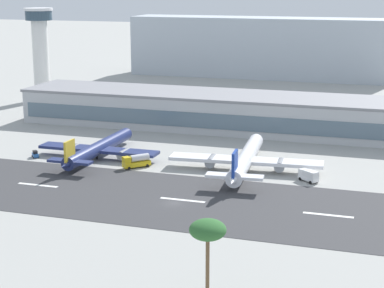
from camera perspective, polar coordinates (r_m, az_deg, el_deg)
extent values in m
plane|color=#9E9E99|center=(168.34, -1.63, -5.11)|extent=(1400.00, 1400.00, 0.00)
cube|color=#38383A|center=(171.22, -1.27, -4.77)|extent=(800.00, 42.48, 0.08)
cube|color=white|center=(187.72, -13.02, -3.43)|extent=(12.00, 1.20, 0.01)
cube|color=white|center=(170.76, -0.81, -4.80)|extent=(12.00, 1.20, 0.01)
cube|color=white|center=(163.41, 11.55, -5.96)|extent=(12.00, 1.20, 0.01)
cube|color=#B7BABC|center=(253.13, 2.21, 2.75)|extent=(150.78, 28.44, 12.22)
cube|color=slate|center=(239.71, 1.28, 1.98)|extent=(146.25, 0.30, 5.50)
cube|color=gray|center=(251.95, 2.23, 4.22)|extent=(152.28, 28.72, 1.00)
cylinder|color=silver|center=(319.23, -12.77, 6.96)|extent=(7.23, 7.23, 36.93)
cylinder|color=#2D4251|center=(317.56, -12.97, 10.65)|extent=(12.14, 12.14, 4.29)
cylinder|color=silver|center=(317.44, -13.00, 11.15)|extent=(13.11, 13.11, 1.20)
cube|color=#A8B2BC|center=(391.19, 5.79, 8.21)|extent=(149.43, 27.85, 34.09)
cylinder|color=navy|center=(212.61, -7.91, -0.31)|extent=(4.66, 41.55, 4.15)
sphere|color=navy|center=(230.84, -5.63, 0.88)|extent=(3.94, 3.94, 3.94)
cone|color=navy|center=(194.88, -10.60, -1.72)|extent=(3.83, 7.52, 3.74)
cube|color=navy|center=(211.99, -8.00, -0.47)|extent=(39.45, 6.70, 0.91)
cylinder|color=gray|center=(208.46, -5.81, -0.86)|extent=(2.77, 5.84, 2.70)
cylinder|color=gray|center=(216.18, -10.10, -0.47)|extent=(2.77, 5.84, 2.70)
cube|color=navy|center=(196.17, -10.37, -1.48)|extent=(13.43, 3.59, 0.73)
cube|color=gold|center=(195.44, -10.41, -0.65)|extent=(0.73, 5.61, 6.64)
cylinder|color=black|center=(211.47, -8.13, -1.13)|extent=(0.75, 0.75, 1.14)
cylinder|color=white|center=(197.65, 4.64, -1.21)|extent=(8.47, 45.78, 4.56)
sphere|color=white|center=(219.54, 5.50, 0.29)|extent=(4.33, 4.33, 4.33)
cone|color=white|center=(175.98, 3.56, -3.08)|extent=(4.79, 8.52, 4.10)
cube|color=white|center=(196.90, 4.59, -1.40)|extent=(45.68, 10.72, 1.00)
cylinder|color=gray|center=(195.98, 7.54, -1.79)|extent=(3.50, 6.61, 2.96)
cylinder|color=gray|center=(198.75, 1.68, -1.46)|extent=(3.50, 6.61, 2.96)
cube|color=white|center=(177.57, 3.66, -2.77)|extent=(15.66, 5.07, 0.80)
cube|color=navy|center=(176.69, 3.67, -1.78)|extent=(1.26, 6.19, 7.29)
cylinder|color=black|center=(196.25, 4.52, -2.19)|extent=(0.82, 0.82, 1.25)
cube|color=white|center=(188.84, 9.91, -2.87)|extent=(6.20, 5.60, 1.20)
cube|color=silver|center=(187.95, 10.08, -2.51)|extent=(4.82, 4.49, 1.60)
cube|color=white|center=(189.95, 9.48, -2.33)|extent=(2.69, 2.77, 1.50)
cylinder|color=black|center=(191.25, 9.73, -2.84)|extent=(0.88, 0.78, 0.90)
cylinder|color=black|center=(189.66, 9.20, -2.96)|extent=(0.88, 0.78, 0.90)
cylinder|color=black|center=(188.38, 10.61, -3.13)|extent=(0.88, 0.78, 0.90)
cylinder|color=black|center=(186.77, 10.08, -3.26)|extent=(0.88, 0.78, 0.90)
cube|color=gold|center=(200.59, -4.76, -1.69)|extent=(7.70, 7.99, 1.40)
cylinder|color=silver|center=(200.53, -4.50, -1.17)|extent=(5.48, 5.66, 2.10)
cube|color=gold|center=(198.91, -5.61, -1.37)|extent=(3.14, 3.12, 1.80)
cylinder|color=black|center=(200.76, -5.68, -1.90)|extent=(0.82, 0.85, 0.90)
cylinder|color=black|center=(198.47, -5.38, -2.08)|extent=(0.82, 0.85, 0.90)
cylinder|color=black|center=(203.10, -4.14, -1.69)|extent=(0.82, 0.85, 0.90)
cylinder|color=black|center=(200.83, -3.83, -1.86)|extent=(0.82, 0.85, 0.90)
cube|color=#23569E|center=(217.05, -13.24, -0.92)|extent=(3.32, 3.46, 1.00)
cube|color=black|center=(216.82, -13.25, -0.67)|extent=(2.23, 2.29, 0.90)
cylinder|color=black|center=(215.98, -13.38, -1.13)|extent=(0.61, 0.64, 0.60)
cylinder|color=black|center=(216.24, -12.97, -1.09)|extent=(0.61, 0.64, 0.60)
cylinder|color=black|center=(218.11, -13.49, -1.00)|extent=(0.61, 0.64, 0.60)
cylinder|color=black|center=(218.38, -13.08, -0.95)|extent=(0.61, 0.64, 0.60)
cylinder|color=brown|center=(116.34, 1.33, -10.44)|extent=(0.68, 0.68, 13.52)
ellipsoid|color=#2D602D|center=(113.74, 1.35, -7.33)|extent=(6.39, 6.39, 3.51)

